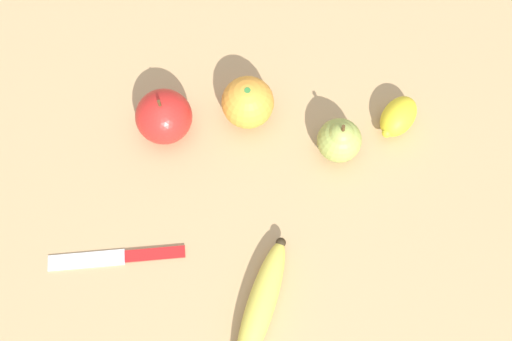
# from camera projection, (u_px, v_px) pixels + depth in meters

# --- Properties ---
(ground_plane) EXTENTS (3.00, 3.00, 0.00)m
(ground_plane) POSITION_uv_depth(u_px,v_px,m) (236.00, 174.00, 0.87)
(ground_plane) COLOR tan
(banana) EXTENTS (0.20, 0.06, 0.04)m
(banana) POSITION_uv_depth(u_px,v_px,m) (261.00, 306.00, 0.79)
(banana) COLOR #DBCC4C
(banana) RESTS_ON ground_plane
(orange) EXTENTS (0.08, 0.08, 0.08)m
(orange) POSITION_uv_depth(u_px,v_px,m) (250.00, 103.00, 0.87)
(orange) COLOR orange
(orange) RESTS_ON ground_plane
(pear) EXTENTS (0.06, 0.06, 0.08)m
(pear) POSITION_uv_depth(u_px,v_px,m) (340.00, 139.00, 0.85)
(pear) COLOR #99A84C
(pear) RESTS_ON ground_plane
(apple) EXTENTS (0.08, 0.08, 0.09)m
(apple) POSITION_uv_depth(u_px,v_px,m) (164.00, 117.00, 0.86)
(apple) COLOR red
(apple) RESTS_ON ground_plane
(lemon) EXTENTS (0.08, 0.07, 0.05)m
(lemon) POSITION_uv_depth(u_px,v_px,m) (398.00, 117.00, 0.88)
(lemon) COLOR yellow
(lemon) RESTS_ON ground_plane
(paring_knife) EXTENTS (0.07, 0.19, 0.01)m
(paring_knife) POSITION_uv_depth(u_px,v_px,m) (122.00, 257.00, 0.83)
(paring_knife) COLOR silver
(paring_knife) RESTS_ON ground_plane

